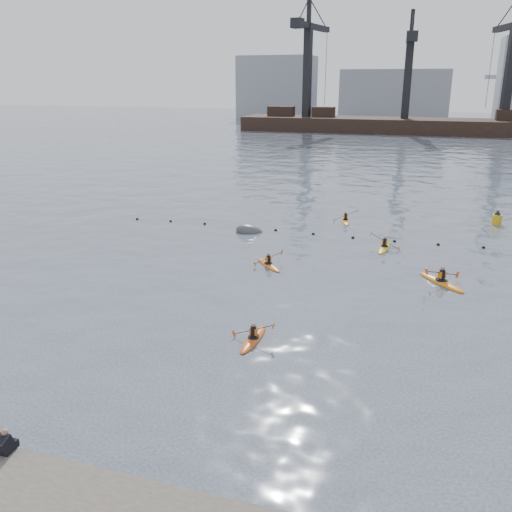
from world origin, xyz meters
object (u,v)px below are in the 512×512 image
object	(u,v)px
kayaker_0	(253,338)
kayaker_3	(384,247)
kayaker_2	(268,264)
mooring_buoy	(250,232)
kayaker_4	(441,281)
nav_buoy	(497,219)
kayaker_5	(345,220)

from	to	relation	value
kayaker_0	kayaker_3	size ratio (longest dim) A/B	0.95
kayaker_2	mooring_buoy	size ratio (longest dim) A/B	1.20
kayaker_0	mooring_buoy	distance (m)	18.21
kayaker_3	mooring_buoy	size ratio (longest dim) A/B	1.45
kayaker_4	nav_buoy	xyz separation A→B (m)	(4.38, 15.31, 0.31)
kayaker_4	kayaker_5	size ratio (longest dim) A/B	1.07
kayaker_3	mooring_buoy	distance (m)	10.32
kayaker_0	kayaker_4	world-z (taller)	kayaker_4
kayaker_2	mooring_buoy	world-z (taller)	kayaker_2
mooring_buoy	kayaker_2	bearing A→B (deg)	-63.47
kayaker_2	kayaker_3	distance (m)	8.91
kayaker_3	mooring_buoy	bearing A→B (deg)	178.46
kayaker_2	mooring_buoy	bearing A→B (deg)	74.54
kayaker_0	kayaker_2	distance (m)	10.29
kayaker_0	mooring_buoy	bearing A→B (deg)	110.69
kayaker_5	mooring_buoy	xyz separation A→B (m)	(-6.53, -5.44, -0.09)
kayaker_4	mooring_buoy	size ratio (longest dim) A/B	1.48
kayaker_2	kayaker_5	bearing A→B (deg)	34.94
kayaker_2	kayaker_4	bearing A→B (deg)	-41.93
kayaker_3	kayaker_4	world-z (taller)	kayaker_3
kayaker_4	kayaker_5	world-z (taller)	kayaker_4
kayaker_5	mooring_buoy	size ratio (longest dim) A/B	1.39
kayaker_4	mooring_buoy	world-z (taller)	kayaker_4
kayaker_5	mooring_buoy	world-z (taller)	kayaker_5
kayaker_4	kayaker_0	bearing A→B (deg)	10.53
kayaker_0	kayaker_5	xyz separation A→B (m)	(0.70, 22.69, -0.00)
kayaker_0	kayaker_4	distance (m)	12.92
kayaker_5	mooring_buoy	distance (m)	8.50
kayaker_2	kayaker_5	xyz separation A→B (m)	(2.94, 12.64, -0.00)
kayaker_0	mooring_buoy	xyz separation A→B (m)	(-5.83, 17.25, -0.09)
kayaker_4	mooring_buoy	distance (m)	15.69
mooring_buoy	nav_buoy	world-z (taller)	nav_buoy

